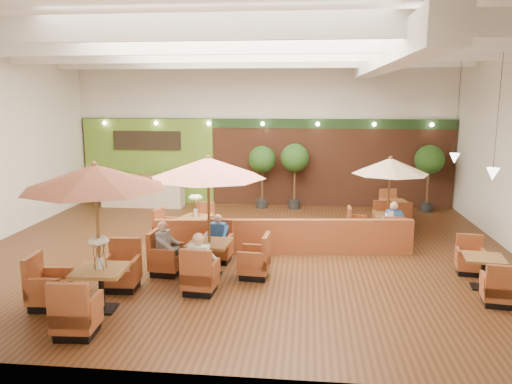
# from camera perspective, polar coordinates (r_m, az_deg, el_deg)

# --- Properties ---
(room) EXTENTS (14.04, 14.00, 5.52)m
(room) POSITION_cam_1_polar(r_m,az_deg,el_deg) (13.84, 0.10, 9.25)
(room) COLOR #381E0F
(room) RESTS_ON ground
(service_counter) EXTENTS (3.00, 0.75, 1.18)m
(service_counter) POSITION_cam_1_polar(r_m,az_deg,el_deg) (18.97, -12.79, 0.13)
(service_counter) COLOR beige
(service_counter) RESTS_ON ground
(booth_divider) EXTENTS (6.61, 0.88, 0.92)m
(booth_divider) POSITION_cam_1_polar(r_m,az_deg,el_deg) (12.91, 3.23, -5.14)
(booth_divider) COLOR brown
(booth_divider) RESTS_ON ground
(table_0) EXTENTS (2.74, 2.82, 2.86)m
(table_0) POSITION_cam_1_polar(r_m,az_deg,el_deg) (9.63, -18.17, -1.55)
(table_0) COLOR brown
(table_0) RESTS_ON ground
(table_1) EXTENTS (2.74, 2.74, 2.77)m
(table_1) POSITION_cam_1_polar(r_m,az_deg,el_deg) (11.04, -5.45, -0.36)
(table_1) COLOR brown
(table_1) RESTS_ON ground
(table_2) EXTENTS (2.23, 2.29, 2.37)m
(table_2) POSITION_cam_1_polar(r_m,az_deg,el_deg) (14.68, 14.82, 1.47)
(table_2) COLOR brown
(table_2) RESTS_ON ground
(table_3) EXTENTS (1.69, 2.44, 1.47)m
(table_3) POSITION_cam_1_polar(r_m,az_deg,el_deg) (14.28, -7.73, -3.75)
(table_3) COLOR brown
(table_3) RESTS_ON ground
(table_4) EXTENTS (0.90, 2.42, 0.88)m
(table_4) POSITION_cam_1_polar(r_m,az_deg,el_deg) (11.72, 24.49, -8.42)
(table_4) COLOR brown
(table_4) RESTS_ON ground
(table_5) EXTENTS (0.93, 2.47, 0.90)m
(table_5) POSITION_cam_1_polar(r_m,az_deg,el_deg) (16.75, 15.50, -2.23)
(table_5) COLOR brown
(table_5) RESTS_ON ground
(topiary_0) EXTENTS (0.98, 0.98, 2.28)m
(topiary_0) POSITION_cam_1_polar(r_m,az_deg,el_deg) (18.07, 0.70, 3.46)
(topiary_0) COLOR black
(topiary_0) RESTS_ON ground
(topiary_1) EXTENTS (1.02, 1.02, 2.37)m
(topiary_1) POSITION_cam_1_polar(r_m,az_deg,el_deg) (17.99, 4.46, 3.62)
(topiary_1) COLOR black
(topiary_1) RESTS_ON ground
(topiary_2) EXTENTS (1.02, 1.02, 2.37)m
(topiary_2) POSITION_cam_1_polar(r_m,az_deg,el_deg) (18.48, 19.20, 3.24)
(topiary_2) COLOR black
(topiary_2) RESTS_ON ground
(diner_0) EXTENTS (0.44, 0.37, 0.84)m
(diner_0) POSITION_cam_1_polar(r_m,az_deg,el_deg) (10.36, -6.45, -7.41)
(diner_0) COLOR white
(diner_0) RESTS_ON ground
(diner_1) EXTENTS (0.37, 0.31, 0.73)m
(diner_1) POSITION_cam_1_polar(r_m,az_deg,el_deg) (12.27, -4.42, -4.68)
(diner_1) COLOR #2655A8
(diner_1) RESTS_ON ground
(diner_2) EXTENTS (0.32, 0.39, 0.79)m
(diner_2) POSITION_cam_1_polar(r_m,az_deg,el_deg) (11.55, -10.31, -5.70)
(diner_2) COLOR gray
(diner_2) RESTS_ON ground
(diner_3) EXTENTS (0.39, 0.32, 0.77)m
(diner_3) POSITION_cam_1_polar(r_m,az_deg,el_deg) (14.05, 15.37, -2.99)
(diner_3) COLOR #2655A8
(diner_3) RESTS_ON ground
(diner_4) EXTENTS (0.39, 0.33, 0.76)m
(diner_4) POSITION_cam_1_polar(r_m,az_deg,el_deg) (14.05, 15.37, -3.00)
(diner_4) COLOR white
(diner_4) RESTS_ON ground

